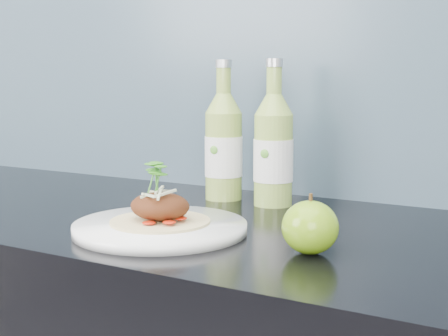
{
  "coord_description": "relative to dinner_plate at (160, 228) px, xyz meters",
  "views": [
    {
      "loc": [
        0.54,
        0.81,
        1.13
      ],
      "look_at": [
        0.06,
        1.63,
        1.0
      ],
      "focal_mm": 50.0,
      "sensor_mm": 36.0,
      "label": 1
    }
  ],
  "objects": [
    {
      "name": "subway_backsplash",
      "position": [
        0.02,
        0.41,
        0.34
      ],
      "size": [
        4.0,
        0.02,
        0.7
      ],
      "primitive_type": "cube",
      "color": "#749AB6",
      "rests_on": "kitchen_counter"
    },
    {
      "name": "dinner_plate",
      "position": [
        0.0,
        0.0,
        0.0
      ],
      "size": [
        0.31,
        0.31,
        0.02
      ],
      "color": "white",
      "rests_on": "kitchen_counter"
    },
    {
      "name": "pork_taco",
      "position": [
        0.0,
        0.0,
        0.04
      ],
      "size": [
        0.16,
        0.16,
        0.1
      ],
      "color": "tan",
      "rests_on": "dinner_plate"
    },
    {
      "name": "green_apple",
      "position": [
        0.25,
        0.01,
        0.03
      ],
      "size": [
        0.09,
        0.09,
        0.08
      ],
      "rotation": [
        0.0,
        0.0,
        0.17
      ],
      "color": "#57910F",
      "rests_on": "kitchen_counter"
    },
    {
      "name": "cider_bottle_left",
      "position": [
        -0.06,
        0.29,
        0.1
      ],
      "size": [
        0.08,
        0.08,
        0.27
      ],
      "rotation": [
        0.0,
        0.0,
        -0.11
      ],
      "color": "#93B149",
      "rests_on": "kitchen_counter"
    },
    {
      "name": "cider_bottle_right",
      "position": [
        0.06,
        0.28,
        0.1
      ],
      "size": [
        0.08,
        0.08,
        0.27
      ],
      "rotation": [
        0.0,
        0.0,
        0.12
      ],
      "color": "#92B44B",
      "rests_on": "kitchen_counter"
    }
  ]
}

